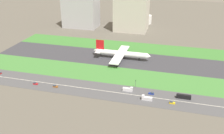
{
  "coord_description": "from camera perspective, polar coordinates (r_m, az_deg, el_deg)",
  "views": [
    {
      "loc": [
        58.86,
        -250.8,
        107.6
      ],
      "look_at": [
        0.86,
        -36.5,
        6.0
      ],
      "focal_mm": 40.25,
      "sensor_mm": 36.0,
      "label": 1
    }
  ],
  "objects": [
    {
      "name": "car_1",
      "position": [
        225.64,
        -12.79,
        -4.29
      ],
      "size": [
        4.4,
        1.8,
        2.0
      ],
      "rotation": [
        0.0,
        0.0,
        3.14
      ],
      "color": "brown",
      "rests_on": "highway"
    },
    {
      "name": "car_2",
      "position": [
        203.08,
        13.47,
        -7.86
      ],
      "size": [
        4.4,
        1.8,
        2.0
      ],
      "rotation": [
        0.0,
        0.0,
        3.14
      ],
      "color": "yellow",
      "rests_on": "highway"
    },
    {
      "name": "truck_0",
      "position": [
        214.22,
        3.65,
        -5.1
      ],
      "size": [
        8.4,
        2.5,
        4.0
      ],
      "color": "silver",
      "rests_on": "highway"
    },
    {
      "name": "fuel_tank_west",
      "position": [
        429.23,
        4.07,
        11.12
      ],
      "size": [
        20.65,
        20.65,
        16.05
      ],
      "primitive_type": "cylinder",
      "color": "silver",
      "rests_on": "ground_plane"
    },
    {
      "name": "truck_1",
      "position": [
        203.49,
        7.88,
        -7.04
      ],
      "size": [
        8.4,
        2.5,
        4.0
      ],
      "rotation": [
        0.0,
        0.0,
        3.14
      ],
      "color": "silver",
      "rests_on": "highway"
    },
    {
      "name": "car_3",
      "position": [
        234.81,
        -17.03,
        -3.61
      ],
      "size": [
        4.4,
        1.8,
        2.0
      ],
      "rotation": [
        0.0,
        0.0,
        3.14
      ],
      "color": "#B2191E",
      "rests_on": "highway"
    },
    {
      "name": "highway",
      "position": [
        215.97,
        -2.76,
        -5.31
      ],
      "size": [
        280.0,
        28.0,
        0.1
      ],
      "primitive_type": "cube",
      "color": "#4C4C4F",
      "rests_on": "ground_plane"
    },
    {
      "name": "hangar_building",
      "position": [
        380.14,
        4.45,
        12.09
      ],
      "size": [
        48.01,
        36.56,
        51.55
      ],
      "primitive_type": "cube",
      "color": "beige",
      "rests_on": "ground_plane"
    },
    {
      "name": "grass_median_south",
      "position": [
        242.99,
        -0.47,
        -1.68
      ],
      "size": [
        280.0,
        36.0,
        0.1
      ],
      "primitive_type": "cube",
      "color": "#427F38",
      "rests_on": "ground_plane"
    },
    {
      "name": "grass_median_north",
      "position": [
        316.51,
        3.53,
        4.68
      ],
      "size": [
        280.0,
        36.0,
        0.1
      ],
      "primitive_type": "cube",
      "color": "#3D7A33",
      "rests_on": "ground_plane"
    },
    {
      "name": "airliner",
      "position": [
        276.74,
        1.9,
        3.09
      ],
      "size": [
        65.0,
        56.0,
        19.7
      ],
      "color": "white",
      "rests_on": "runway"
    },
    {
      "name": "runway",
      "position": [
        279.16,
        1.79,
        1.92
      ],
      "size": [
        280.0,
        46.0,
        0.1
      ],
      "primitive_type": "cube",
      "color": "#38383D",
      "rests_on": "ground_plane"
    },
    {
      "name": "bus_0",
      "position": [
        211.45,
        15.96,
        -6.49
      ],
      "size": [
        11.6,
        2.5,
        3.5
      ],
      "color": "black",
      "rests_on": "highway"
    },
    {
      "name": "fuel_tank_centre",
      "position": [
        425.13,
        7.88,
        10.66
      ],
      "size": [
        16.11,
        16.11,
        13.77
      ],
      "primitive_type": "cylinder",
      "color": "silver",
      "rests_on": "ground_plane"
    },
    {
      "name": "car_0",
      "position": [
        212.21,
        8.96,
        -5.92
      ],
      "size": [
        4.4,
        1.8,
        2.0
      ],
      "color": "navy",
      "rests_on": "highway"
    },
    {
      "name": "ground_plane",
      "position": [
        279.18,
        1.79,
        1.91
      ],
      "size": [
        800.0,
        800.0,
        0.0
      ],
      "primitive_type": "plane",
      "color": "#5B564C"
    },
    {
      "name": "traffic_light",
      "position": [
        219.09,
        5.37,
        -3.66
      ],
      "size": [
        0.36,
        0.5,
        7.2
      ],
      "color": "#4C4C51",
      "rests_on": "highway"
    },
    {
      "name": "terminal_building",
      "position": [
        402.29,
        -7.08,
        12.76
      ],
      "size": [
        52.02,
        34.04,
        52.75
      ],
      "primitive_type": "cube",
      "color": "#B2B2B7",
      "rests_on": "ground_plane"
    },
    {
      "name": "highway_centerline",
      "position": [
        215.94,
        -2.76,
        -5.3
      ],
      "size": [
        266.0,
        0.5,
        0.01
      ],
      "primitive_type": "cube",
      "color": "silver",
      "rests_on": "highway"
    }
  ]
}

